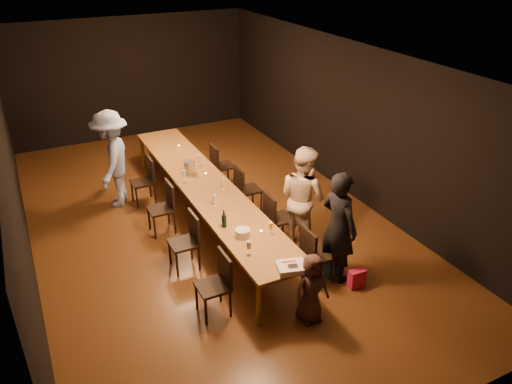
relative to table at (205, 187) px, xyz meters
name	(u,v)px	position (x,y,z in m)	size (l,w,h in m)	color
ground	(207,220)	(0.00, 0.00, -0.70)	(10.00, 10.00, 0.00)	#411E10
room_shell	(202,113)	(0.00, 0.00, 1.38)	(6.04, 10.04, 3.02)	black
table	(205,187)	(0.00, 0.00, 0.00)	(0.90, 6.00, 0.75)	brown
chair_right_0	(318,254)	(0.85, -2.40, -0.24)	(0.42, 0.42, 0.93)	black
chair_right_1	(279,218)	(0.85, -1.20, -0.24)	(0.42, 0.42, 0.93)	black
chair_right_2	(248,189)	(0.85, 0.00, -0.24)	(0.42, 0.42, 0.93)	black
chair_right_3	(223,165)	(0.85, 1.20, -0.24)	(0.42, 0.42, 0.93)	black
chair_left_0	(213,286)	(-0.85, -2.40, -0.24)	(0.42, 0.42, 0.93)	black
chair_left_1	(183,242)	(-0.85, -1.20, -0.24)	(0.42, 0.42, 0.93)	black
chair_left_2	(161,209)	(-0.85, 0.00, -0.24)	(0.42, 0.42, 0.93)	black
chair_left_3	(142,181)	(-0.85, 1.20, -0.24)	(0.42, 0.42, 0.93)	black
woman_birthday	(339,227)	(1.15, -2.45, 0.18)	(0.65, 0.42, 1.77)	black
woman_tan	(303,198)	(1.15, -1.44, 0.19)	(0.87, 0.67, 1.78)	beige
man_blue	(113,159)	(-1.31, 1.41, 0.24)	(1.22, 0.70, 1.88)	#8FA6DE
child	(311,289)	(0.28, -3.11, -0.18)	(0.51, 0.33, 1.03)	#412A24
gift_bag_red	(357,278)	(1.28, -2.82, -0.55)	(0.25, 0.14, 0.30)	#D21F51
gift_bag_blue	(331,266)	(1.11, -2.40, -0.54)	(0.26, 0.17, 0.32)	#235599
birthday_cake	(291,267)	(0.09, -2.90, 0.09)	(0.44, 0.39, 0.09)	white
plate_stack	(243,233)	(-0.14, -1.87, 0.11)	(0.22, 0.22, 0.12)	white
champagne_bottle	(224,218)	(-0.27, -1.49, 0.21)	(0.07, 0.07, 0.32)	black
ice_bucket	(189,167)	(-0.08, 0.59, 0.16)	(0.21, 0.21, 0.23)	#B7B7BC
wineglass_0	(249,248)	(-0.26, -2.31, 0.15)	(0.06, 0.06, 0.21)	beige
wineglass_1	(271,229)	(0.25, -2.00, 0.15)	(0.06, 0.06, 0.21)	beige
wineglass_2	(215,200)	(-0.15, -0.82, 0.15)	(0.06, 0.06, 0.21)	silver
wineglass_3	(223,183)	(0.22, -0.31, 0.15)	(0.06, 0.06, 0.21)	beige
wineglass_4	(184,175)	(-0.28, 0.32, 0.15)	(0.06, 0.06, 0.21)	silver
wineglass_5	(199,160)	(0.21, 0.86, 0.15)	(0.06, 0.06, 0.21)	silver
tealight_near	(261,232)	(0.15, -1.89, 0.06)	(0.05, 0.05, 0.03)	#B2B7B2
tealight_mid	(206,174)	(0.15, 0.36, 0.06)	(0.05, 0.05, 0.03)	#B2B7B2
tealight_far	(179,146)	(0.15, 1.89, 0.06)	(0.05, 0.05, 0.03)	#B2B7B2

